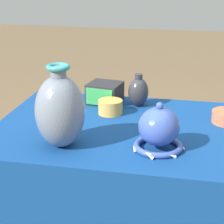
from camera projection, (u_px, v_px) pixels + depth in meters
The scene contains 7 objects.
display_table at pixel (125, 146), 1.78m from camera, with size 1.06×0.79×0.73m.
vase_tall_bulbous at pixel (60, 110), 1.55m from camera, with size 0.18×0.18×0.30m.
vase_dome_bell at pixel (159, 130), 1.54m from camera, with size 0.19×0.19×0.18m.
mosaic_tile_box at pixel (105, 93), 2.05m from camera, with size 0.17×0.16×0.09m.
bowl_shallow_porcelain at pixel (58, 111), 1.88m from camera, with size 0.11×0.11×0.05m, color white.
jar_round_charcoal at pixel (138, 92), 1.99m from camera, with size 0.09×0.09×0.15m.
pot_squat_ochre at pixel (110, 107), 1.91m from camera, with size 0.11×0.11×0.06m, color gold.
Camera 1 is at (0.29, -1.62, 1.39)m, focal length 70.00 mm.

